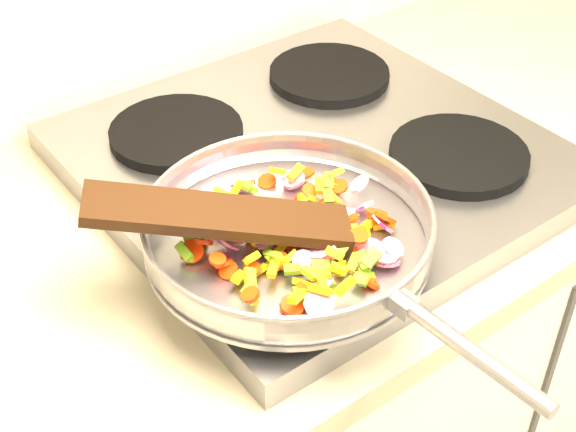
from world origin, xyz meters
TOP-DOWN VIEW (x-y plane):
  - base_cabinet at (0.00, 1.67)m, footprint 3.00×0.65m
  - cooktop at (-0.70, 1.67)m, footprint 0.60×0.60m
  - grate_fl at (-0.84, 1.52)m, footprint 0.19×0.19m
  - grate_fr at (-0.56, 1.52)m, footprint 0.19×0.19m
  - grate_bl at (-0.84, 1.81)m, footprint 0.19×0.19m
  - grate_br at (-0.56, 1.81)m, footprint 0.19×0.19m
  - saute_pan at (-0.86, 1.51)m, footprint 0.37×0.54m
  - vegetable_heap at (-0.86, 1.50)m, footprint 0.26×0.27m
  - wooden_spatula at (-0.93, 1.54)m, footprint 0.29×0.21m

SIDE VIEW (x-z plane):
  - base_cabinet at x=0.00m, z-range 0.00..0.86m
  - cooktop at x=-0.70m, z-range 0.90..0.94m
  - grate_fl at x=-0.84m, z-range 0.94..0.96m
  - grate_fr at x=-0.56m, z-range 0.94..0.96m
  - grate_bl at x=-0.84m, z-range 0.94..0.96m
  - grate_br at x=-0.56m, z-range 0.94..0.96m
  - vegetable_heap at x=-0.86m, z-range 0.95..1.00m
  - saute_pan at x=-0.86m, z-range 0.96..1.01m
  - wooden_spatula at x=-0.93m, z-range 0.97..1.05m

